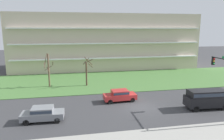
% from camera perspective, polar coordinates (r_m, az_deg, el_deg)
% --- Properties ---
extents(ground, '(160.00, 160.00, 0.00)m').
position_cam_1_polar(ground, '(26.77, 7.81, -10.06)').
color(ground, '#38383A').
extents(sidewalk_curb_near, '(80.00, 4.00, 0.15)m').
position_cam_1_polar(sidewalk_curb_near, '(20.04, 15.41, -17.86)').
color(sidewalk_curb_near, '#99968E').
rests_on(sidewalk_curb_near, ground).
extents(grass_lawn_strip, '(80.00, 16.00, 0.08)m').
position_cam_1_polar(grass_lawn_strip, '(39.65, 1.41, -2.79)').
color(grass_lawn_strip, '#477238').
rests_on(grass_lawn_strip, ground).
extents(apartment_building, '(44.13, 14.22, 13.13)m').
position_cam_1_polar(apartment_building, '(52.94, -1.91, 7.92)').
color(apartment_building, beige).
rests_on(apartment_building, ground).
extents(tree_far_left, '(1.66, 1.60, 5.70)m').
position_cam_1_polar(tree_far_left, '(36.11, -17.16, 0.20)').
color(tree_far_left, brown).
rests_on(tree_far_left, ground).
extents(tree_left, '(1.70, 2.32, 5.19)m').
position_cam_1_polar(tree_left, '(35.44, -6.93, -0.32)').
color(tree_left, '#4C3828').
rests_on(tree_left, ground).
extents(sedan_gray_near_left, '(4.46, 1.95, 1.57)m').
position_cam_1_polar(sedan_gray_near_left, '(23.58, -18.64, -11.32)').
color(sedan_gray_near_left, slate).
rests_on(sedan_gray_near_left, ground).
extents(sedan_red_center_left, '(4.49, 2.04, 1.57)m').
position_cam_1_polar(sedan_red_center_left, '(28.19, 2.18, -6.95)').
color(sedan_red_center_left, '#B22828').
rests_on(sedan_red_center_left, ground).
extents(van_black_center_right, '(5.30, 2.28, 2.36)m').
position_cam_1_polar(van_black_center_right, '(28.11, 24.75, -6.96)').
color(van_black_center_right, black).
rests_on(van_black_center_right, ground).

